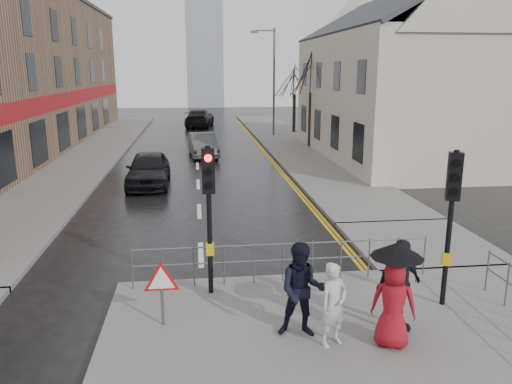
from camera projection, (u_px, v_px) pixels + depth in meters
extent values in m
plane|color=black|center=(203.00, 302.00, 11.29)|extent=(120.00, 120.00, 0.00)
cube|color=#605E5B|center=(388.00, 383.00, 8.25)|extent=(10.00, 9.00, 0.14)
cube|color=#605E5B|center=(97.00, 149.00, 32.68)|extent=(4.00, 44.00, 0.14)
cube|color=#605E5B|center=(287.00, 141.00, 36.13)|extent=(4.00, 40.00, 0.14)
cube|color=#605E5B|center=(419.00, 243.00, 14.93)|extent=(4.00, 4.20, 0.14)
cube|color=beige|center=(401.00, 98.00, 29.21)|extent=(9.00, 16.00, 7.00)
cube|color=#8D6B51|center=(400.00, 4.00, 31.84)|extent=(0.70, 0.90, 1.80)
cube|color=#979A9F|center=(204.00, 41.00, 69.08)|extent=(5.00, 5.00, 18.00)
cylinder|color=black|center=(209.00, 221.00, 11.07)|extent=(0.11, 0.11, 3.40)
cube|color=black|center=(208.00, 171.00, 10.79)|extent=(0.28, 0.22, 1.00)
cylinder|color=#FF0C07|center=(208.00, 158.00, 10.59)|extent=(0.16, 0.04, 0.16)
cylinder|color=black|center=(208.00, 172.00, 10.66)|extent=(0.16, 0.04, 0.16)
cylinder|color=black|center=(209.00, 186.00, 10.73)|extent=(0.16, 0.04, 0.16)
cube|color=gold|center=(210.00, 249.00, 11.22)|extent=(0.18, 0.14, 0.28)
cylinder|color=black|center=(449.00, 230.00, 10.49)|extent=(0.11, 0.11, 3.40)
cube|color=black|center=(454.00, 176.00, 10.22)|extent=(0.34, 0.30, 1.00)
cylinder|color=black|center=(457.00, 163.00, 10.02)|extent=(0.16, 0.09, 0.16)
cylinder|color=black|center=(455.00, 178.00, 10.09)|extent=(0.16, 0.09, 0.16)
cylinder|color=black|center=(454.00, 192.00, 10.16)|extent=(0.16, 0.09, 0.16)
cube|color=gold|center=(446.00, 259.00, 10.65)|extent=(0.22, 0.19, 0.28)
cylinder|color=#595B5E|center=(132.00, 269.00, 11.53)|extent=(0.04, 0.04, 1.00)
cylinder|color=#595B5E|center=(424.00, 255.00, 12.36)|extent=(0.04, 0.04, 1.00)
cylinder|color=#595B5E|center=(283.00, 244.00, 11.84)|extent=(7.10, 0.04, 0.04)
cylinder|color=#595B5E|center=(283.00, 260.00, 11.93)|extent=(7.10, 0.04, 0.04)
cylinder|color=#595B5E|center=(487.00, 271.00, 11.42)|extent=(0.04, 0.04, 1.00)
cylinder|color=#595B5E|center=(163.00, 305.00, 9.90)|extent=(0.06, 0.06, 0.85)
cylinder|color=red|center=(161.00, 281.00, 9.78)|extent=(0.80, 0.03, 0.80)
cylinder|color=white|center=(161.00, 281.00, 9.76)|extent=(0.60, 0.03, 0.60)
cylinder|color=#595B5E|center=(274.00, 83.00, 37.99)|extent=(0.16, 0.16, 8.00)
cylinder|color=#595B5E|center=(265.00, 30.00, 37.00)|extent=(1.40, 0.10, 0.10)
cube|color=#595B5E|center=(254.00, 32.00, 36.93)|extent=(0.50, 0.25, 0.18)
cylinder|color=#2E1F19|center=(310.00, 120.00, 32.92)|extent=(0.26, 0.26, 3.50)
cylinder|color=#2E1F19|center=(294.00, 113.00, 40.75)|extent=(0.26, 0.26, 3.00)
imported|color=#B9B9B4|center=(333.00, 305.00, 9.12)|extent=(0.69, 0.60, 1.60)
imported|color=black|center=(302.00, 290.00, 9.41)|extent=(1.02, 0.87, 1.86)
imported|color=maroon|center=(393.00, 304.00, 9.07)|extent=(0.97, 0.84, 1.68)
cylinder|color=black|center=(394.00, 299.00, 9.04)|extent=(0.02, 0.02, 1.88)
cone|color=black|center=(397.00, 250.00, 8.82)|extent=(0.96, 0.96, 0.28)
imported|color=black|center=(399.00, 285.00, 9.61)|extent=(1.18, 0.84, 1.87)
imported|color=black|center=(149.00, 169.00, 22.42)|extent=(1.82, 4.51, 1.53)
imported|color=#484A4D|center=(203.00, 145.00, 30.06)|extent=(1.90, 4.38, 1.40)
imported|color=black|center=(200.00, 118.00, 45.63)|extent=(2.95, 5.74, 1.59)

